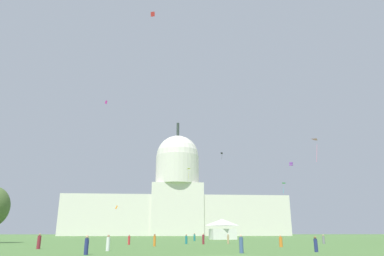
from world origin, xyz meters
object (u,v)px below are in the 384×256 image
person_orange_lawn_far_left (155,240)px  person_orange_edge_east (281,242)px  person_navy_back_center (316,245)px  kite_black_high (222,153)px  person_tan_lawn_far_right (228,239)px  kite_yellow_mid (189,170)px  kite_orange_low (116,207)px  person_teal_deep_crowd (186,240)px  person_teal_front_right (194,237)px  kite_red_high (153,14)px  person_maroon_near_tree_east (203,239)px  kite_violet_low (291,164)px  kite_pink_low (317,141)px  kite_green_low (283,184)px  capitol_building (177,199)px  person_white_back_left (108,243)px  person_navy_mid_center (86,246)px  person_denim_mid_right (241,245)px  person_red_aisle_center (129,240)px  person_maroon_front_center (39,242)px  kite_magenta_high (106,102)px  event_tent (223,229)px

person_orange_lawn_far_left → person_orange_edge_east: 17.11m
person_navy_back_center → kite_black_high: bearing=-80.9°
person_tan_lawn_far_right → kite_yellow_mid: kite_yellow_mid is taller
person_navy_back_center → kite_orange_low: 76.16m
person_teal_deep_crowd → person_teal_front_right: bearing=58.9°
person_orange_edge_east → kite_red_high: size_ratio=1.43×
person_orange_edge_east → person_maroon_near_tree_east: (-8.82, 12.28, 0.12)m
kite_violet_low → kite_yellow_mid: 75.40m
kite_pink_low → kite_green_low: kite_green_low is taller
kite_yellow_mid → kite_pink_low: bearing=-67.8°
capitol_building → person_maroon_near_tree_east: capitol_building is taller
capitol_building → person_tan_lawn_far_right: 159.80m
kite_violet_low → kite_pink_low: kite_violet_low is taller
capitol_building → kite_yellow_mid: (1.84, -69.15, 6.39)m
person_tan_lawn_far_right → kite_pink_low: size_ratio=0.41×
person_white_back_left → kite_violet_low: kite_violet_low is taller
person_teal_front_right → person_tan_lawn_far_right: person_teal_front_right is taller
person_maroon_near_tree_east → kite_pink_low: size_ratio=0.43×
person_tan_lawn_far_right → kite_orange_low: size_ratio=1.44×
person_navy_mid_center → person_teal_deep_crowd: person_navy_mid_center is taller
person_navy_back_center → person_teal_deep_crowd: bearing=-51.9°
person_denim_mid_right → kite_green_low: (33.26, 80.55, 16.80)m
person_maroon_near_tree_east → person_red_aisle_center: 12.00m
person_maroon_front_center → kite_violet_low: bearing=-83.0°
person_teal_deep_crowd → kite_magenta_high: (-27.34, 70.42, 51.04)m
kite_black_high → event_tent: bearing=59.6°
person_orange_edge_east → kite_green_low: size_ratio=0.44×
person_white_back_left → person_teal_deep_crowd: (9.74, 22.04, -0.02)m
kite_yellow_mid → person_navy_back_center: bearing=-75.1°
person_orange_lawn_far_left → kite_violet_low: size_ratio=1.76×
person_maroon_near_tree_east → kite_yellow_mid: (4.53, 90.52, 27.58)m
person_red_aisle_center → kite_pink_low: bearing=26.2°
person_tan_lawn_far_right → kite_orange_low: (-24.46, 44.55, 8.20)m
person_orange_edge_east → person_red_aisle_center: person_orange_edge_east is taller
person_white_back_left → kite_violet_low: bearing=105.9°
person_white_back_left → person_maroon_near_tree_east: person_maroon_near_tree_east is taller
person_red_aisle_center → kite_black_high: kite_black_high is taller
person_teal_deep_crowd → kite_green_low: 66.76m
kite_red_high → kite_orange_low: 55.64m
person_navy_mid_center → person_teal_front_right: bearing=3.9°
kite_green_low → kite_red_high: size_ratio=3.29×
person_orange_lawn_far_left → kite_violet_low: bearing=-167.5°
person_white_back_left → kite_black_high: size_ratio=0.42×
person_navy_back_center → person_teal_front_right: 48.95m
kite_red_high → kite_magenta_high: (-19.95, 62.79, 2.13)m
kite_green_low → person_tan_lawn_far_right: bearing=-47.1°
capitol_building → kite_pink_low: capitol_building is taller
person_denim_mid_right → person_tan_lawn_far_right: bearing=-54.5°
kite_green_low → kite_black_high: kite_black_high is taller
person_orange_edge_east → kite_pink_low: (10.85, 9.17, 16.34)m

